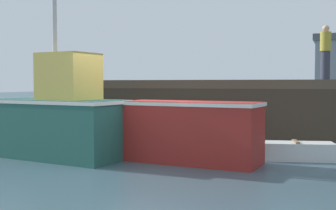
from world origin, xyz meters
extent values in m
cube|color=#38515B|center=(0.00, 0.00, -0.05)|extent=(120.00, 160.00, 0.10)
cube|color=brown|center=(1.26, 6.70, 1.80)|extent=(13.07, 7.61, 0.25)
cube|color=#392E23|center=(1.26, 3.02, 0.84)|extent=(13.07, 0.24, 1.67)
cylinder|color=#392E23|center=(-4.87, 3.13, 0.84)|extent=(0.37, 0.37, 1.67)
cylinder|color=#392E23|center=(1.26, 3.13, 0.84)|extent=(0.37, 0.37, 1.67)
cylinder|color=#392E23|center=(-2.66, 10.27, 0.84)|extent=(0.37, 0.37, 1.67)
cylinder|color=#392E23|center=(-1.80, 3.13, 0.84)|extent=(6.17, 0.18, 1.52)
cube|color=#23564C|center=(-2.23, -0.24, 0.71)|extent=(3.68, 1.90, 1.43)
cube|color=silver|center=(-2.23, -0.24, 1.38)|extent=(3.75, 1.94, 0.08)
cube|color=gold|center=(-1.79, -0.30, 1.99)|extent=(1.35, 1.24, 1.11)
cube|color=maroon|center=(1.06, 0.32, 0.70)|extent=(3.27, 1.43, 1.41)
cube|color=silver|center=(1.06, 0.32, 1.36)|extent=(3.33, 1.45, 0.08)
cube|color=silver|center=(3.30, 1.51, 0.21)|extent=(1.87, 1.08, 0.42)
cube|color=#7F6647|center=(3.30, 1.51, 0.44)|extent=(0.25, 0.59, 0.04)
cylinder|color=#2D3342|center=(3.79, 5.67, 2.38)|extent=(0.29, 0.29, 0.92)
cylinder|color=#9E9333|center=(3.79, 5.67, 3.15)|extent=(0.34, 0.34, 0.60)
sphere|color=tan|center=(3.79, 5.67, 3.56)|extent=(0.22, 0.22, 0.22)
cylinder|color=#EA5B70|center=(-1.86, -0.07, 0.24)|extent=(0.56, 0.56, 0.49)
cone|color=#EA5B70|center=(-1.86, -0.07, 0.63)|extent=(0.45, 0.45, 0.28)
camera|label=1|loc=(4.29, -9.31, 1.82)|focal=47.34mm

